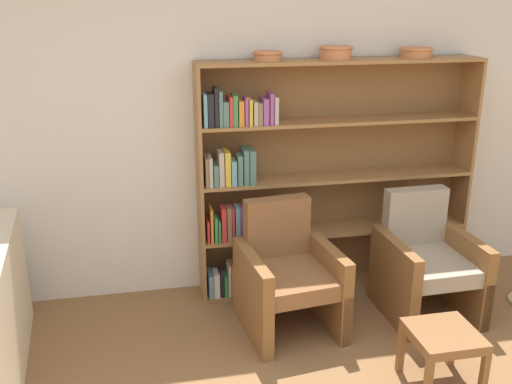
% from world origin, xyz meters
% --- Properties ---
extents(wall_back, '(12.00, 0.06, 2.75)m').
position_xyz_m(wall_back, '(0.00, 2.34, 1.38)').
color(wall_back, silver).
rests_on(wall_back, ground).
extents(bookshelf, '(2.18, 0.30, 1.83)m').
position_xyz_m(bookshelf, '(0.38, 2.18, 0.92)').
color(bookshelf, olive).
rests_on(bookshelf, ground).
extents(bowl_stoneware, '(0.22, 0.22, 0.07)m').
position_xyz_m(bowl_stoneware, '(0.01, 2.15, 1.87)').
color(bowl_stoneware, '#C67547').
rests_on(bowl_stoneware, bookshelf).
extents(bowl_copper, '(0.25, 0.25, 0.10)m').
position_xyz_m(bowl_copper, '(0.52, 2.15, 1.89)').
color(bowl_copper, '#C67547').
rests_on(bowl_copper, bookshelf).
extents(bowl_olive, '(0.25, 0.25, 0.08)m').
position_xyz_m(bowl_olive, '(1.15, 2.15, 1.87)').
color(bowl_olive, '#C67547').
rests_on(bowl_olive, bookshelf).
extents(armchair_leather, '(0.72, 0.75, 0.90)m').
position_xyz_m(armchair_leather, '(0.04, 1.60, 0.40)').
color(armchair_leather, brown).
rests_on(armchair_leather, ground).
extents(armchair_cushioned, '(0.66, 0.70, 0.90)m').
position_xyz_m(armchair_cushioned, '(1.10, 1.60, 0.40)').
color(armchair_cushioned, brown).
rests_on(armchair_cushioned, ground).
extents(footstool, '(0.40, 0.40, 0.38)m').
position_xyz_m(footstool, '(0.78, 0.75, 0.32)').
color(footstool, brown).
rests_on(footstool, ground).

